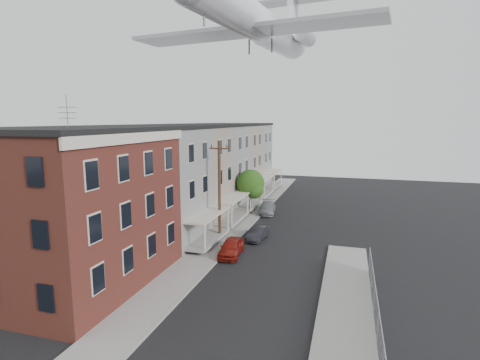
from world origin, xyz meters
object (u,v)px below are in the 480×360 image
Objects in this scene: car_mid at (258,233)px; car_far at (267,208)px; street_tree at (251,185)px; car_near at (231,247)px; utility_pole at (219,189)px; airplane at (259,24)px.

car_far is (-1.24, 9.76, 0.06)m from car_mid.
street_tree is 1.31× the size of car_near.
airplane reaches higher than utility_pole.
airplane reaches higher than car_near.
utility_pole is 2.26× the size of car_near.
car_near is at bearing -57.28° from utility_pole.
street_tree is at bearing 88.11° from utility_pole.
utility_pole is 2.04× the size of car_far.
street_tree reaches higher than car_far.
airplane is at bearing 73.48° from utility_pole.
street_tree is 13.69m from car_near.
airplane is (-1.31, 5.34, 19.35)m from car_mid.
car_mid is 20.12m from airplane.
car_far is 0.16× the size of airplane.
car_mid is 9.84m from car_far.
street_tree is at bearing 113.43° from car_mid.
car_near is 0.91× the size of car_far.
street_tree is 3.41m from car_far.
street_tree is (0.33, 9.92, -1.22)m from utility_pole.
car_far is 19.79m from airplane.
car_near is 21.62m from airplane.
utility_pole is 0.32× the size of airplane.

